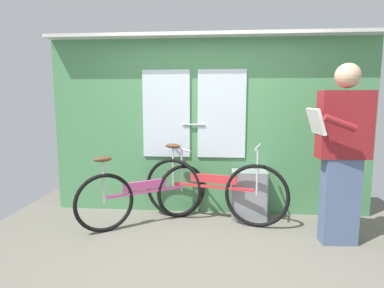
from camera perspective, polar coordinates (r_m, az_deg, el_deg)
ground_plane at (r=3.24m, az=2.30°, el=-19.43°), size 5.05×4.04×0.04m
train_door_wall at (r=4.10m, az=3.04°, el=3.89°), size 4.05×0.28×2.25m
bicycle_near_door at (r=3.84m, az=-8.40°, el=-8.90°), size 1.38×0.94×0.88m
bicycle_leaning_behind at (r=3.88m, az=3.68°, el=-8.12°), size 1.73×0.58×0.95m
passenger_reading_newspaper at (r=3.51m, az=25.11°, el=-1.07°), size 0.60×0.53×1.81m
trash_bin_by_wall at (r=4.06m, az=10.08°, el=-8.87°), size 0.43×0.28×0.60m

